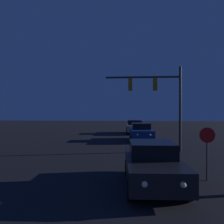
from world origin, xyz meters
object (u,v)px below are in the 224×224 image
(car_mid, at_px, (141,132))
(stop_sign, at_px, (207,144))
(car_near, at_px, (152,164))
(traffic_signal_mast, at_px, (160,95))
(car_far, at_px, (135,127))

(car_mid, xyz_separation_m, stop_sign, (2.06, -11.92, 0.68))
(car_near, bearing_deg, car_mid, -93.54)
(traffic_signal_mast, bearing_deg, stop_sign, -81.15)
(car_mid, xyz_separation_m, traffic_signal_mast, (1.05, -5.44, 3.21))
(car_near, relative_size, car_far, 1.00)
(car_near, bearing_deg, car_far, -91.73)
(car_far, relative_size, traffic_signal_mast, 0.74)
(car_far, xyz_separation_m, stop_sign, (2.52, -18.32, 0.68))
(car_far, distance_m, stop_sign, 18.51)
(car_far, distance_m, traffic_signal_mast, 12.36)
(car_mid, bearing_deg, car_far, -88.93)
(car_near, distance_m, traffic_signal_mast, 8.06)
(car_mid, height_order, traffic_signal_mast, traffic_signal_mast)
(car_mid, height_order, car_far, same)
(car_near, relative_size, traffic_signal_mast, 0.74)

